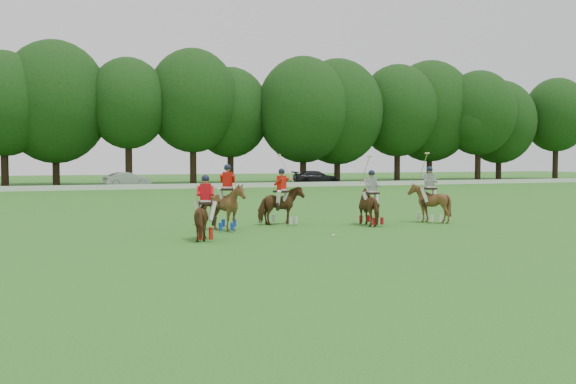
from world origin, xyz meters
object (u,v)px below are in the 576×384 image
object	(u,v)px
polo_red_b	(282,205)
polo_stripe_a	(371,206)
polo_red_a	(206,217)
polo_stripe_b	(429,202)
car_right	(316,178)
polo_ball	(333,235)
polo_red_c	(228,206)
car_mid	(127,180)

from	to	relation	value
polo_red_b	polo_stripe_a	bearing A→B (deg)	-22.69
polo_red_a	polo_stripe_b	size ratio (longest dim) A/B	0.74
car_right	polo_stripe_a	world-z (taller)	polo_stripe_a
polo_stripe_a	polo_ball	world-z (taller)	polo_stripe_a
polo_red_c	polo_stripe_a	world-z (taller)	polo_stripe_a
polo_red_b	polo_stripe_a	xyz separation A→B (m)	(3.32, -1.39, -0.02)
car_right	polo_red_c	bearing A→B (deg)	158.04
car_mid	car_right	world-z (taller)	car_right
polo_stripe_b	polo_ball	xyz separation A→B (m)	(-5.76, -3.07, -0.80)
car_mid	polo_stripe_b	distance (m)	39.06
car_right	polo_ball	world-z (taller)	car_right
car_mid	polo_red_b	size ratio (longest dim) A/B	1.51
polo_red_a	polo_ball	world-z (taller)	polo_red_a
polo_ball	polo_red_a	bearing A→B (deg)	171.61
polo_red_a	polo_red_c	world-z (taller)	polo_red_c
polo_red_b	polo_stripe_a	distance (m)	3.60
polo_stripe_a	polo_red_a	bearing A→B (deg)	-162.78
car_right	polo_stripe_b	xyz separation A→B (m)	(-10.78, -38.16, 0.14)
polo_red_b	polo_stripe_b	world-z (taller)	polo_stripe_b
polo_red_c	polo_stripe_a	size ratio (longest dim) A/B	0.89
car_mid	polo_ball	xyz separation A→B (m)	(2.54, -41.23, -0.66)
polo_red_a	polo_stripe_b	distance (m)	10.36
car_right	polo_stripe_a	size ratio (longest dim) A/B	1.77
car_mid	car_right	xyz separation A→B (m)	(19.08, 0.00, 0.01)
polo_red_a	polo_stripe_b	world-z (taller)	polo_stripe_b
polo_red_b	polo_red_c	bearing A→B (deg)	-154.29
car_mid	car_right	distance (m)	19.08
polo_stripe_a	polo_stripe_b	bearing A→B (deg)	3.72
car_mid	polo_red_a	xyz separation A→B (m)	(-1.77, -40.60, 0.06)
polo_red_b	car_right	bearing A→B (deg)	65.42
polo_red_c	polo_stripe_a	bearing A→B (deg)	-1.49
polo_red_c	polo_ball	bearing A→B (deg)	-46.08
polo_red_a	polo_red_c	distance (m)	2.78
car_mid	polo_stripe_b	xyz separation A→B (m)	(8.30, -38.16, 0.15)
polo_stripe_a	polo_stripe_b	size ratio (longest dim) A/B	0.95
polo_stripe_b	polo_ball	distance (m)	6.58
polo_red_b	polo_ball	xyz separation A→B (m)	(0.36, -4.28, -0.76)
polo_red_a	polo_stripe_b	xyz separation A→B (m)	(10.06, 2.43, 0.09)
polo_red_c	polo_stripe_a	xyz separation A→B (m)	(5.89, -0.15, -0.11)
polo_red_c	polo_ball	size ratio (longest dim) A/B	27.33
polo_stripe_a	polo_red_b	bearing A→B (deg)	157.31
car_right	polo_stripe_a	distance (m)	40.68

